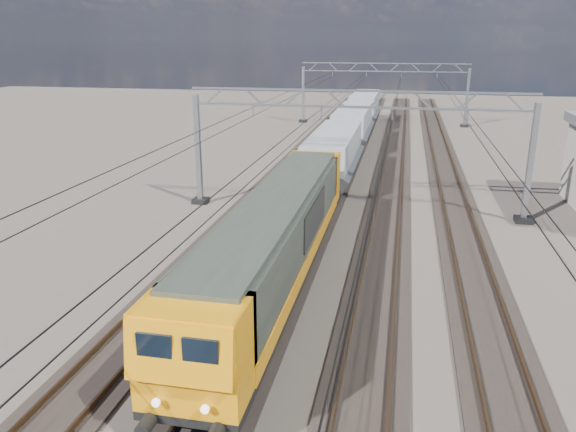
% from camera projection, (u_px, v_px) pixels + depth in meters
% --- Properties ---
extents(ground, '(160.00, 160.00, 0.00)m').
position_uv_depth(ground, '(346.00, 234.00, 29.48)').
color(ground, black).
rests_on(ground, ground).
extents(track_outer_west, '(2.60, 140.00, 0.30)m').
position_uv_depth(track_outer_west, '(236.00, 225.00, 30.62)').
color(track_outer_west, black).
rests_on(track_outer_west, ground).
extents(track_loco, '(2.60, 140.00, 0.30)m').
position_uv_depth(track_loco, '(308.00, 230.00, 29.85)').
color(track_loco, black).
rests_on(track_loco, ground).
extents(track_inner_east, '(2.60, 140.00, 0.30)m').
position_uv_depth(track_inner_east, '(384.00, 235.00, 29.08)').
color(track_inner_east, black).
rests_on(track_inner_east, ground).
extents(track_outer_east, '(2.60, 140.00, 0.30)m').
position_uv_depth(track_outer_east, '(464.00, 241.00, 28.30)').
color(track_outer_east, black).
rests_on(track_outer_east, ground).
extents(catenary_gantry_mid, '(19.90, 0.90, 7.11)m').
position_uv_depth(catenary_gantry_mid, '(355.00, 147.00, 32.03)').
color(catenary_gantry_mid, gray).
rests_on(catenary_gantry_mid, ground).
extents(catenary_gantry_far, '(19.90, 0.90, 7.11)m').
position_uv_depth(catenary_gantry_far, '(383.00, 91.00, 65.63)').
color(catenary_gantry_far, gray).
rests_on(catenary_gantry_far, ground).
extents(overhead_wires, '(12.03, 140.00, 0.53)m').
position_uv_depth(overhead_wires, '(362.00, 106.00, 35.21)').
color(overhead_wires, black).
rests_on(overhead_wires, ground).
extents(locomotive, '(2.76, 21.10, 3.62)m').
position_uv_depth(locomotive, '(277.00, 236.00, 22.27)').
color(locomotive, black).
rests_on(locomotive, ground).
extents(hopper_wagon_lead, '(3.38, 13.00, 3.25)m').
position_uv_depth(hopper_wagon_lead, '(334.00, 153.00, 38.81)').
color(hopper_wagon_lead, black).
rests_on(hopper_wagon_lead, ground).
extents(hopper_wagon_mid, '(3.38, 13.00, 3.25)m').
position_uv_depth(hopper_wagon_mid, '(353.00, 124.00, 52.06)').
color(hopper_wagon_mid, black).
rests_on(hopper_wagon_mid, ground).
extents(hopper_wagon_third, '(3.38, 13.00, 3.25)m').
position_uv_depth(hopper_wagon_third, '(364.00, 106.00, 65.31)').
color(hopper_wagon_third, black).
rests_on(hopper_wagon_third, ground).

